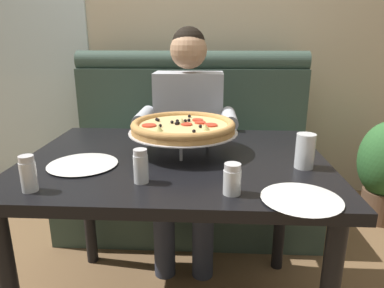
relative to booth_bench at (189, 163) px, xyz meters
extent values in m
cube|color=beige|center=(0.00, 0.57, 1.00)|extent=(6.00, 0.12, 2.80)
cube|color=white|center=(-1.35, 0.50, 1.00)|extent=(1.10, 0.02, 2.80)
cube|color=#384C42|center=(0.00, -0.13, -0.17)|extent=(1.60, 0.60, 0.46)
cube|color=#384C42|center=(0.00, 0.26, 0.29)|extent=(1.60, 0.18, 0.65)
cylinder|color=#384C42|center=(0.00, 0.26, 0.66)|extent=(1.60, 0.14, 0.14)
cube|color=black|center=(0.00, -0.91, 0.34)|extent=(1.17, 0.88, 0.04)
cylinder|color=black|center=(-0.52, -0.54, -0.04)|extent=(0.06, 0.06, 0.72)
cylinder|color=black|center=(0.52, -0.54, -0.04)|extent=(0.06, 0.06, 0.72)
cube|color=#2D3342|center=(0.01, -0.38, 0.14)|extent=(0.34, 0.40, 0.15)
cylinder|color=#2D3342|center=(-0.09, -0.63, -0.17)|extent=(0.11, 0.11, 0.46)
cylinder|color=#2D3342|center=(0.11, -0.63, -0.17)|extent=(0.11, 0.11, 0.46)
cube|color=#B2B7C1|center=(0.01, -0.16, 0.34)|extent=(0.40, 0.22, 0.56)
cylinder|color=#B2B7C1|center=(-0.22, -0.38, 0.40)|extent=(0.08, 0.28, 0.08)
cylinder|color=#B2B7C1|center=(0.24, -0.38, 0.40)|extent=(0.08, 0.28, 0.08)
sphere|color=tan|center=(0.01, -0.18, 0.75)|extent=(0.21, 0.21, 0.21)
sphere|color=black|center=(0.01, -0.17, 0.78)|extent=(0.19, 0.19, 0.19)
cylinder|color=silver|center=(0.03, -0.95, 0.40)|extent=(0.01, 0.01, 0.08)
cylinder|color=silver|center=(-0.07, -0.78, 0.40)|extent=(0.01, 0.01, 0.08)
cylinder|color=silver|center=(0.13, -0.78, 0.40)|extent=(0.01, 0.01, 0.08)
torus|color=silver|center=(0.03, -0.83, 0.43)|extent=(0.24, 0.24, 0.01)
cylinder|color=silver|center=(0.03, -0.83, 0.44)|extent=(0.44, 0.44, 0.00)
cylinder|color=tan|center=(0.03, -0.83, 0.45)|extent=(0.42, 0.42, 0.02)
torus|color=tan|center=(0.03, -0.83, 0.47)|extent=(0.42, 0.42, 0.03)
cylinder|color=#E5C17A|center=(0.03, -0.83, 0.47)|extent=(0.36, 0.36, 0.01)
cylinder|color=red|center=(-0.11, -0.87, 0.48)|extent=(0.06, 0.06, 0.01)
cylinder|color=red|center=(0.14, -0.85, 0.48)|extent=(0.06, 0.06, 0.01)
cylinder|color=red|center=(0.04, -0.84, 0.48)|extent=(0.04, 0.04, 0.01)
cylinder|color=red|center=(0.10, -0.80, 0.48)|extent=(0.05, 0.05, 0.01)
cylinder|color=red|center=(0.08, -0.76, 0.48)|extent=(0.05, 0.05, 0.01)
sphere|color=black|center=(0.05, -0.78, 0.48)|extent=(0.01, 0.01, 0.01)
sphere|color=black|center=(0.01, -0.83, 0.48)|extent=(0.01, 0.01, 0.01)
sphere|color=black|center=(0.03, -0.79, 0.48)|extent=(0.01, 0.01, 0.01)
sphere|color=black|center=(-0.09, -0.77, 0.48)|extent=(0.01, 0.01, 0.01)
sphere|color=black|center=(-0.08, -0.78, 0.48)|extent=(0.01, 0.01, 0.01)
sphere|color=black|center=(0.04, -0.70, 0.48)|extent=(0.01, 0.01, 0.01)
sphere|color=black|center=(0.08, -0.96, 0.48)|extent=(0.01, 0.01, 0.01)
sphere|color=black|center=(0.00, -0.79, 0.48)|extent=(0.01, 0.01, 0.01)
sphere|color=black|center=(0.10, -0.88, 0.48)|extent=(0.01, 0.01, 0.01)
sphere|color=black|center=(0.00, -0.84, 0.48)|extent=(0.01, 0.01, 0.01)
sphere|color=black|center=(-0.06, -0.88, 0.48)|extent=(0.01, 0.01, 0.01)
sphere|color=black|center=(-0.02, -0.82, 0.48)|extent=(0.01, 0.01, 0.01)
cone|color=#CCC675|center=(0.12, -0.91, 0.48)|extent=(0.04, 0.04, 0.02)
cone|color=#CCC675|center=(0.02, -0.82, 0.48)|extent=(0.04, 0.04, 0.02)
cone|color=#CCC675|center=(-0.06, -0.94, 0.48)|extent=(0.04, 0.04, 0.02)
cylinder|color=white|center=(0.20, -1.24, 0.40)|extent=(0.05, 0.05, 0.08)
cylinder|color=#4C6633|center=(0.20, -1.24, 0.38)|extent=(0.05, 0.05, 0.04)
cylinder|color=silver|center=(0.20, -1.24, 0.44)|extent=(0.05, 0.05, 0.02)
cylinder|color=white|center=(-0.08, -1.17, 0.41)|extent=(0.05, 0.05, 0.09)
cylinder|color=silver|center=(-0.08, -1.17, 0.39)|extent=(0.04, 0.04, 0.06)
cylinder|color=silver|center=(-0.08, -1.17, 0.46)|extent=(0.04, 0.04, 0.02)
cylinder|color=white|center=(-0.41, -1.25, 0.41)|extent=(0.05, 0.05, 0.09)
cylinder|color=#A82D19|center=(-0.41, -1.25, 0.39)|extent=(0.04, 0.04, 0.05)
cylinder|color=silver|center=(-0.41, -1.25, 0.46)|extent=(0.04, 0.04, 0.02)
cylinder|color=white|center=(-0.33, -1.02, 0.36)|extent=(0.18, 0.18, 0.01)
cone|color=white|center=(-0.33, -1.02, 0.37)|extent=(0.25, 0.25, 0.01)
cylinder|color=white|center=(0.40, -1.27, 0.36)|extent=(0.16, 0.16, 0.01)
cone|color=white|center=(0.40, -1.27, 0.37)|extent=(0.23, 0.23, 0.01)
cylinder|color=silver|center=(0.48, -1.00, 0.42)|extent=(0.07, 0.07, 0.13)
cylinder|color=gold|center=(0.48, -1.00, 0.39)|extent=(0.06, 0.06, 0.06)
cylinder|color=black|center=(-1.20, 1.37, -0.18)|extent=(0.02, 0.02, 0.44)
cylinder|color=black|center=(-1.45, 1.32, -0.18)|extent=(0.02, 0.02, 0.44)
cylinder|color=black|center=(-1.14, 1.12, -0.18)|extent=(0.02, 0.02, 0.44)
cylinder|color=black|center=(-1.40, 1.06, -0.18)|extent=(0.02, 0.02, 0.44)
cylinder|color=black|center=(-1.30, 1.22, 0.05)|extent=(0.40, 0.40, 0.02)
cube|color=black|center=(-1.26, 1.06, 0.25)|extent=(0.32, 0.09, 0.42)
cylinder|color=brown|center=(1.31, 0.03, -0.29)|extent=(0.24, 0.24, 0.22)
camera|label=1|loc=(0.14, -2.19, 0.80)|focal=32.23mm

